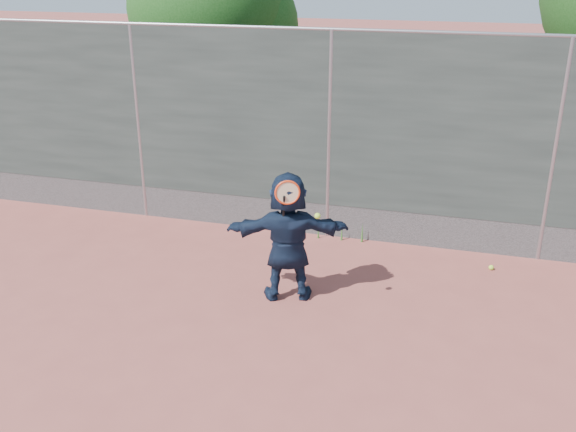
# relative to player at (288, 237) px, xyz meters

# --- Properties ---
(ground) EXTENTS (80.00, 80.00, 0.00)m
(ground) POSITION_rel_player_xyz_m (0.06, -1.54, -0.80)
(ground) COLOR #9E4C42
(ground) RESTS_ON ground
(player) EXTENTS (1.55, 0.89, 1.60)m
(player) POSITION_rel_player_xyz_m (0.00, 0.00, 0.00)
(player) COLOR #142138
(player) RESTS_ON ground
(ball_ground) EXTENTS (0.07, 0.07, 0.07)m
(ball_ground) POSITION_rel_player_xyz_m (2.43, 1.42, -0.76)
(ball_ground) COLOR #B9F536
(ball_ground) RESTS_ON ground
(fence) EXTENTS (20.00, 0.06, 3.03)m
(fence) POSITION_rel_player_xyz_m (0.06, 1.96, 0.78)
(fence) COLOR #38423D
(fence) RESTS_ON ground
(swing_action) EXTENTS (0.54, 0.20, 0.51)m
(swing_action) POSITION_rel_player_xyz_m (0.08, -0.21, 0.59)
(swing_action) COLOR #EA3D16
(swing_action) RESTS_ON ground
(tree_left) EXTENTS (3.15, 3.00, 4.53)m
(tree_left) POSITION_rel_player_xyz_m (-2.79, 5.01, 2.14)
(tree_left) COLOR #382314
(tree_left) RESTS_ON ground
(weed_clump) EXTENTS (0.68, 0.07, 0.30)m
(weed_clump) POSITION_rel_player_xyz_m (0.35, 1.84, -0.66)
(weed_clump) COLOR #387226
(weed_clump) RESTS_ON ground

